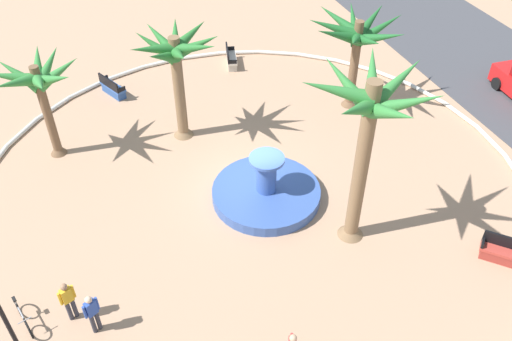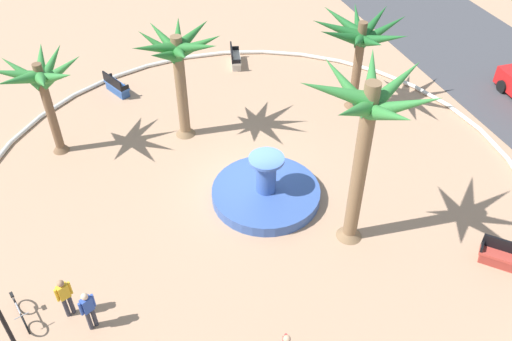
% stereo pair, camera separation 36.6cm
% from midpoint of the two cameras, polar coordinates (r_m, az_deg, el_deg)
% --- Properties ---
extents(ground_plane, '(80.00, 80.00, 0.00)m').
position_cam_midpoint_polar(ground_plane, '(22.30, 0.04, -1.60)').
color(ground_plane, tan).
extents(plaza_curb, '(22.45, 22.45, 0.20)m').
position_cam_midpoint_polar(plaza_curb, '(22.24, 0.04, -1.41)').
color(plaza_curb, silver).
rests_on(plaza_curb, ground).
extents(fountain, '(4.28, 4.28, 2.04)m').
position_cam_midpoint_polar(fountain, '(21.58, 1.53, -2.28)').
color(fountain, '#38569E').
rests_on(fountain, ground).
extents(palm_tree_near_fountain, '(4.50, 4.50, 4.64)m').
position_cam_midpoint_polar(palm_tree_near_fountain, '(25.55, 11.23, 13.39)').
color(palm_tree_near_fountain, brown).
rests_on(palm_tree_near_fountain, ground).
extents(palm_tree_by_curb, '(3.81, 3.87, 5.12)m').
position_cam_midpoint_polar(palm_tree_by_curb, '(23.13, -7.70, 11.62)').
color(palm_tree_by_curb, brown).
rests_on(palm_tree_by_curb, ground).
extents(palm_tree_mid_plaza, '(4.23, 4.37, 6.82)m').
position_cam_midpoint_polar(palm_tree_mid_plaza, '(17.37, 12.04, 4.78)').
color(palm_tree_mid_plaza, brown).
rests_on(palm_tree_mid_plaza, ground).
extents(palm_tree_far_side, '(3.80, 3.73, 4.56)m').
position_cam_midpoint_polar(palm_tree_far_side, '(23.59, -21.13, 8.79)').
color(palm_tree_far_side, brown).
rests_on(palm_tree_far_side, ground).
extents(bench_east, '(1.67, 0.88, 1.00)m').
position_cam_midpoint_polar(bench_east, '(30.16, -1.83, 11.53)').
color(bench_east, beige).
rests_on(bench_east, ground).
extents(bench_west, '(1.48, 1.49, 1.00)m').
position_cam_midpoint_polar(bench_west, '(21.10, 24.81, -8.25)').
color(bench_west, '#B73D33').
rests_on(bench_west, ground).
extents(bench_north, '(1.66, 1.12, 1.00)m').
position_cam_midpoint_polar(bench_north, '(28.55, -13.98, 8.46)').
color(bench_north, '#335BA8').
rests_on(bench_north, ground).
extents(lamppost, '(0.32, 0.32, 4.55)m').
position_cam_midpoint_polar(lamppost, '(16.23, -24.33, -13.98)').
color(lamppost, black).
rests_on(lamppost, ground).
extents(bicycle_red_frame, '(1.67, 0.61, 0.94)m').
position_cam_midpoint_polar(bicycle_red_frame, '(19.20, -22.90, -13.47)').
color(bicycle_red_frame, black).
rests_on(bicycle_red_frame, ground).
extents(person_cyclist_helmet, '(0.33, 0.48, 1.65)m').
position_cam_midpoint_polar(person_cyclist_helmet, '(17.88, -16.51, -13.68)').
color(person_cyclist_helmet, '#33333D').
rests_on(person_cyclist_helmet, ground).
extents(person_cyclist_photo, '(0.31, 0.50, 1.66)m').
position_cam_midpoint_polar(person_cyclist_photo, '(18.39, -18.75, -12.29)').
color(person_cyclist_photo, '#33333D').
rests_on(person_cyclist_photo, ground).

